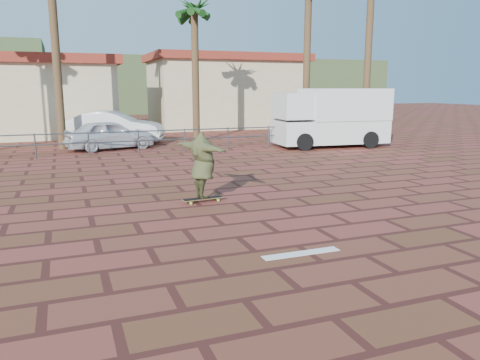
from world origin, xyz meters
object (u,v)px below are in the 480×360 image
at_px(skateboarder, 203,165).
at_px(campervan, 331,116).
at_px(longboard, 203,199).
at_px(car_white, 114,127).
at_px(car_silver, 110,135).

distance_m(skateboarder, campervan, 12.17).
bearing_deg(campervan, longboard, -131.18).
xyz_separation_m(skateboarder, campervan, (8.75, 8.45, 0.51)).
bearing_deg(campervan, car_white, 157.54).
distance_m(car_silver, car_white, 2.33).
bearing_deg(car_white, longboard, -157.45).
bearing_deg(car_white, skateboarder, -157.45).
distance_m(campervan, car_silver, 10.24).
bearing_deg(skateboarder, longboard, -14.77).
distance_m(longboard, skateboarder, 0.83).
height_order(longboard, car_white, car_white).
xyz_separation_m(longboard, campervan, (8.75, 8.45, 1.34)).
distance_m(skateboarder, car_white, 13.36).
relative_size(skateboarder, campervan, 0.37).
bearing_deg(skateboarder, car_white, -15.20).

